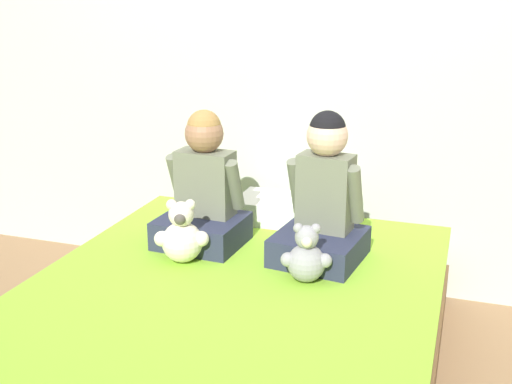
{
  "coord_description": "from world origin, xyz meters",
  "views": [
    {
      "loc": [
        0.79,
        -2.04,
        1.46
      ],
      "look_at": [
        0.0,
        0.3,
        0.68
      ],
      "focal_mm": 45.0,
      "sensor_mm": 36.0,
      "label": 1
    }
  ],
  "objects_px": {
    "child_on_left": "(203,192)",
    "child_on_right": "(323,202)",
    "teddy_bear_held_by_left_child": "(182,236)",
    "bed": "(231,334)",
    "teddy_bear_held_by_right_child": "(306,257)",
    "pillow_at_headboard": "(286,210)"
  },
  "relations": [
    {
      "from": "child_on_right",
      "to": "teddy_bear_held_by_right_child",
      "type": "xyz_separation_m",
      "value": [
        -0.0,
        -0.25,
        -0.14
      ]
    },
    {
      "from": "child_on_right",
      "to": "teddy_bear_held_by_left_child",
      "type": "distance_m",
      "value": 0.59
    },
    {
      "from": "child_on_right",
      "to": "child_on_left",
      "type": "bearing_deg",
      "value": -172.55
    },
    {
      "from": "bed",
      "to": "child_on_left",
      "type": "height_order",
      "value": "child_on_left"
    },
    {
      "from": "bed",
      "to": "teddy_bear_held_by_right_child",
      "type": "distance_m",
      "value": 0.42
    },
    {
      "from": "bed",
      "to": "pillow_at_headboard",
      "type": "relative_size",
      "value": 4.0
    },
    {
      "from": "bed",
      "to": "child_on_left",
      "type": "distance_m",
      "value": 0.64
    },
    {
      "from": "child_on_left",
      "to": "teddy_bear_held_by_right_child",
      "type": "height_order",
      "value": "child_on_left"
    },
    {
      "from": "teddy_bear_held_by_left_child",
      "to": "child_on_left",
      "type": "bearing_deg",
      "value": 71.61
    },
    {
      "from": "child_on_left",
      "to": "teddy_bear_held_by_left_child",
      "type": "xyz_separation_m",
      "value": [
        -0.0,
        -0.23,
        -0.12
      ]
    },
    {
      "from": "child_on_left",
      "to": "child_on_right",
      "type": "xyz_separation_m",
      "value": [
        0.53,
        0.0,
        0.01
      ]
    },
    {
      "from": "teddy_bear_held_by_right_child",
      "to": "teddy_bear_held_by_left_child",
      "type": "bearing_deg",
      "value": 162.99
    },
    {
      "from": "child_on_left",
      "to": "teddy_bear_held_by_right_child",
      "type": "relative_size",
      "value": 2.51
    },
    {
      "from": "child_on_left",
      "to": "teddy_bear_held_by_left_child",
      "type": "height_order",
      "value": "child_on_left"
    },
    {
      "from": "teddy_bear_held_by_right_child",
      "to": "child_on_left",
      "type": "bearing_deg",
      "value": 139.97
    },
    {
      "from": "child_on_right",
      "to": "teddy_bear_held_by_left_child",
      "type": "xyz_separation_m",
      "value": [
        -0.53,
        -0.23,
        -0.13
      ]
    },
    {
      "from": "child_on_right",
      "to": "bed",
      "type": "bearing_deg",
      "value": -117.21
    },
    {
      "from": "bed",
      "to": "child_on_left",
      "type": "relative_size",
      "value": 3.17
    },
    {
      "from": "child_on_left",
      "to": "teddy_bear_held_by_right_child",
      "type": "bearing_deg",
      "value": -21.62
    },
    {
      "from": "child_on_left",
      "to": "bed",
      "type": "bearing_deg",
      "value": -51.56
    },
    {
      "from": "teddy_bear_held_by_left_child",
      "to": "teddy_bear_held_by_right_child",
      "type": "distance_m",
      "value": 0.52
    },
    {
      "from": "teddy_bear_held_by_left_child",
      "to": "child_on_right",
      "type": "bearing_deg",
      "value": 5.36
    }
  ]
}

